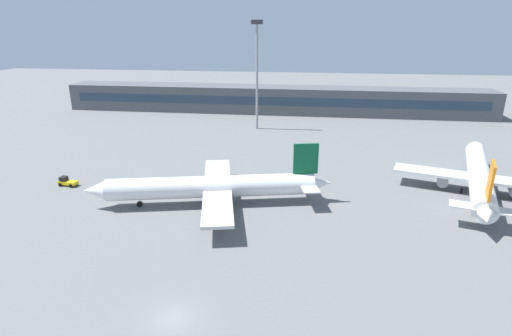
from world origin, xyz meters
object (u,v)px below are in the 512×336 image
object	(u,v)px
baggage_tug_yellow	(67,182)
floodlight_tower_west	(257,69)
airplane_mid	(479,175)
airplane_near	(210,187)

from	to	relation	value
baggage_tug_yellow	floodlight_tower_west	xyz separation A→B (m)	(29.76, 50.52, 16.57)
airplane_mid	baggage_tug_yellow	xyz separation A→B (m)	(-76.74, -8.11, -2.39)
baggage_tug_yellow	floodlight_tower_west	distance (m)	60.93
airplane_mid	floodlight_tower_west	bearing A→B (deg)	137.93
airplane_near	baggage_tug_yellow	bearing A→B (deg)	171.20
airplane_mid	floodlight_tower_west	distance (m)	64.86
airplane_near	airplane_mid	world-z (taller)	airplane_mid
airplane_near	airplane_mid	distance (m)	49.06
airplane_mid	airplane_near	bearing A→B (deg)	-165.06
airplane_near	baggage_tug_yellow	xyz separation A→B (m)	(-29.34, 4.54, -2.37)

